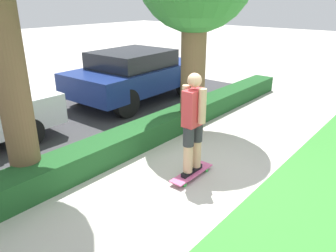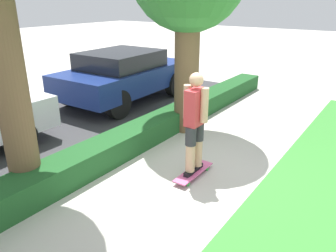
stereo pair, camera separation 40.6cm
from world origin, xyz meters
The scene contains 6 objects.
ground_plane centered at (0.00, 0.00, 0.00)m, with size 60.00×60.00×0.00m, color #BCB7AD.
street_asphalt centered at (0.00, 4.20, 0.00)m, with size 12.31×5.00×0.01m.
hedge_row centered at (0.00, 1.60, 0.23)m, with size 12.31×0.60×0.45m.
skateboard centered at (-0.10, 0.02, 0.08)m, with size 0.93×0.24×0.09m.
skater_person centered at (-0.10, 0.02, 1.00)m, with size 0.50×0.44×1.71m.
parked_car_middle centered at (2.53, 4.01, 0.79)m, with size 4.14×2.12×1.47m.
Camera 1 is at (-4.12, -2.80, 2.85)m, focal length 35.00 mm.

